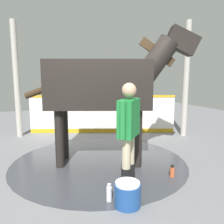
% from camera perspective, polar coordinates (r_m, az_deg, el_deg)
% --- Properties ---
extents(ground_plane, '(16.00, 16.00, 0.02)m').
position_cam_1_polar(ground_plane, '(4.34, -4.56, -14.23)').
color(ground_plane, gray).
extents(wet_patch, '(3.42, 3.42, 0.00)m').
position_cam_1_polar(wet_patch, '(4.72, -3.13, -12.10)').
color(wet_patch, '#42444C').
rests_on(wet_patch, ground).
extents(barrier_wall, '(1.62, 4.01, 1.12)m').
position_cam_1_polar(barrier_wall, '(6.87, -2.41, -0.86)').
color(barrier_wall, white).
rests_on(barrier_wall, ground).
extents(roof_post_near, '(0.16, 0.16, 3.15)m').
position_cam_1_polar(roof_post_near, '(6.73, 17.79, 7.57)').
color(roof_post_near, '#B7B2A8').
rests_on(roof_post_near, ground).
extents(roof_post_far, '(0.16, 0.16, 3.15)m').
position_cam_1_polar(roof_post_far, '(6.86, -22.51, 7.34)').
color(roof_post_far, '#B7B2A8').
rests_on(roof_post_far, ground).
extents(horse, '(1.56, 3.13, 2.61)m').
position_cam_1_polar(horse, '(4.40, -1.70, 6.83)').
color(horse, black).
rests_on(horse, ground).
extents(handler, '(0.50, 0.48, 1.60)m').
position_cam_1_polar(handler, '(3.51, 4.13, -4.05)').
color(handler, black).
rests_on(handler, ground).
extents(wash_bucket, '(0.35, 0.35, 0.33)m').
position_cam_1_polar(wash_bucket, '(3.23, 3.84, -19.57)').
color(wash_bucket, '#1E478C').
rests_on(wash_bucket, ground).
extents(bottle_shampoo, '(0.08, 0.08, 0.25)m').
position_cam_1_polar(bottle_shampoo, '(3.34, -0.70, -19.41)').
color(bottle_shampoo, white).
rests_on(bottle_shampoo, ground).
extents(bottle_spray, '(0.08, 0.08, 0.21)m').
position_cam_1_polar(bottle_spray, '(4.17, 14.63, -13.99)').
color(bottle_spray, '#CC5933').
rests_on(bottle_spray, ground).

